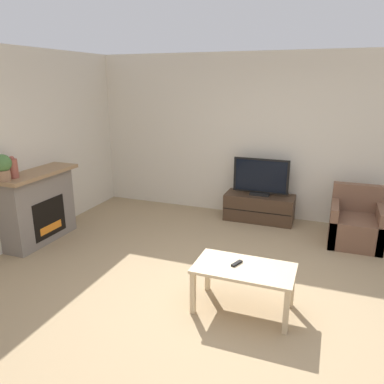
{
  "coord_description": "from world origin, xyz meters",
  "views": [
    {
      "loc": [
        0.93,
        -3.41,
        2.25
      ],
      "look_at": [
        -0.73,
        0.97,
        0.85
      ],
      "focal_mm": 35.0,
      "sensor_mm": 36.0,
      "label": 1
    }
  ],
  "objects_px": {
    "tv_stand": "(259,208)",
    "mantel_vase_left": "(13,168)",
    "armchair": "(355,225)",
    "fireplace": "(39,206)",
    "remote": "(237,263)",
    "tv": "(261,178)",
    "potted_plant": "(3,166)",
    "coffee_table": "(244,273)"
  },
  "relations": [
    {
      "from": "potted_plant",
      "to": "coffee_table",
      "type": "bearing_deg",
      "value": -2.3
    },
    {
      "from": "armchair",
      "to": "potted_plant",
      "type": "bearing_deg",
      "value": -154.03
    },
    {
      "from": "mantel_vase_left",
      "to": "tv_stand",
      "type": "distance_m",
      "value": 3.75
    },
    {
      "from": "armchair",
      "to": "remote",
      "type": "bearing_deg",
      "value": -119.03
    },
    {
      "from": "tv_stand",
      "to": "armchair",
      "type": "bearing_deg",
      "value": -15.61
    },
    {
      "from": "fireplace",
      "to": "coffee_table",
      "type": "xyz_separation_m",
      "value": [
        3.15,
        -0.65,
        -0.12
      ]
    },
    {
      "from": "tv",
      "to": "potted_plant",
      "type": "bearing_deg",
      "value": -138.39
    },
    {
      "from": "fireplace",
      "to": "remote",
      "type": "bearing_deg",
      "value": -11.44
    },
    {
      "from": "coffee_table",
      "to": "remote",
      "type": "height_order",
      "value": "remote"
    },
    {
      "from": "tv",
      "to": "fireplace",
      "type": "bearing_deg",
      "value": -145.18
    },
    {
      "from": "tv_stand",
      "to": "mantel_vase_left",
      "type": "bearing_deg",
      "value": -140.19
    },
    {
      "from": "coffee_table",
      "to": "potted_plant",
      "type": "bearing_deg",
      "value": 177.7
    },
    {
      "from": "tv_stand",
      "to": "armchair",
      "type": "xyz_separation_m",
      "value": [
        1.46,
        -0.41,
        0.05
      ]
    },
    {
      "from": "tv",
      "to": "remote",
      "type": "distance_m",
      "value": 2.6
    },
    {
      "from": "coffee_table",
      "to": "remote",
      "type": "distance_m",
      "value": 0.12
    },
    {
      "from": "potted_plant",
      "to": "tv",
      "type": "height_order",
      "value": "potted_plant"
    },
    {
      "from": "tv_stand",
      "to": "remote",
      "type": "distance_m",
      "value": 2.6
    },
    {
      "from": "fireplace",
      "to": "mantel_vase_left",
      "type": "relative_size",
      "value": 4.29
    },
    {
      "from": "mantel_vase_left",
      "to": "armchair",
      "type": "relative_size",
      "value": 0.36
    },
    {
      "from": "remote",
      "to": "fireplace",
      "type": "bearing_deg",
      "value": -170.15
    },
    {
      "from": "mantel_vase_left",
      "to": "tv",
      "type": "bearing_deg",
      "value": 39.78
    },
    {
      "from": "remote",
      "to": "mantel_vase_left",
      "type": "bearing_deg",
      "value": -163.39
    },
    {
      "from": "fireplace",
      "to": "armchair",
      "type": "xyz_separation_m",
      "value": [
        4.27,
        1.55,
        -0.26
      ]
    },
    {
      "from": "fireplace",
      "to": "coffee_table",
      "type": "distance_m",
      "value": 3.22
    },
    {
      "from": "fireplace",
      "to": "tv_stand",
      "type": "relative_size",
      "value": 1.1
    },
    {
      "from": "fireplace",
      "to": "remote",
      "type": "distance_m",
      "value": 3.13
    },
    {
      "from": "fireplace",
      "to": "potted_plant",
      "type": "distance_m",
      "value": 0.87
    },
    {
      "from": "mantel_vase_left",
      "to": "coffee_table",
      "type": "relative_size",
      "value": 0.29
    },
    {
      "from": "potted_plant",
      "to": "coffee_table",
      "type": "distance_m",
      "value": 3.24
    },
    {
      "from": "tv_stand",
      "to": "tv",
      "type": "xyz_separation_m",
      "value": [
        0.0,
        -0.0,
        0.51
      ]
    },
    {
      "from": "remote",
      "to": "coffee_table",
      "type": "bearing_deg",
      "value": 1.12
    },
    {
      "from": "mantel_vase_left",
      "to": "coffee_table",
      "type": "xyz_separation_m",
      "value": [
        3.13,
        -0.28,
        -0.76
      ]
    },
    {
      "from": "mantel_vase_left",
      "to": "tv_stand",
      "type": "relative_size",
      "value": 0.26
    },
    {
      "from": "tv",
      "to": "remote",
      "type": "xyz_separation_m",
      "value": [
        0.26,
        -2.57,
        -0.24
      ]
    },
    {
      "from": "fireplace",
      "to": "coffee_table",
      "type": "bearing_deg",
      "value": -11.68
    },
    {
      "from": "tv",
      "to": "tv_stand",
      "type": "bearing_deg",
      "value": 90.0
    },
    {
      "from": "tv_stand",
      "to": "remote",
      "type": "bearing_deg",
      "value": -84.23
    },
    {
      "from": "fireplace",
      "to": "remote",
      "type": "xyz_separation_m",
      "value": [
        3.07,
        -0.62,
        -0.04
      ]
    },
    {
      "from": "tv",
      "to": "remote",
      "type": "bearing_deg",
      "value": -84.23
    },
    {
      "from": "armchair",
      "to": "fireplace",
      "type": "bearing_deg",
      "value": -160.1
    },
    {
      "from": "potted_plant",
      "to": "remote",
      "type": "xyz_separation_m",
      "value": [
        3.05,
        -0.1,
        -0.74
      ]
    },
    {
      "from": "tv_stand",
      "to": "tv",
      "type": "relative_size",
      "value": 1.25
    }
  ]
}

